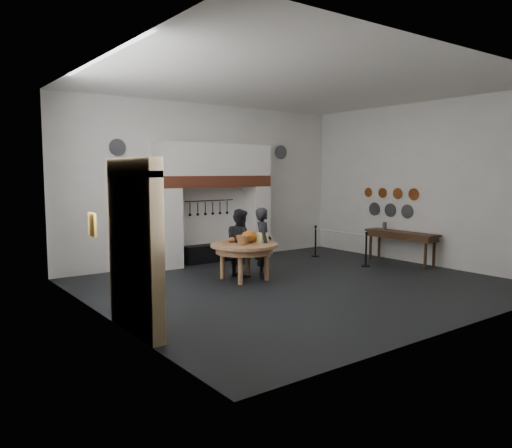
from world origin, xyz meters
TOP-DOWN VIEW (x-y plane):
  - floor at (0.00, 0.00)m, footprint 9.00×8.00m
  - ceiling at (0.00, 0.00)m, footprint 9.00×8.00m
  - wall_back at (0.00, 4.00)m, footprint 9.00×0.02m
  - wall_front at (0.00, -4.00)m, footprint 9.00×0.02m
  - wall_left at (-4.50, 0.00)m, footprint 0.02×8.00m
  - wall_right at (4.50, 0.00)m, footprint 0.02×8.00m
  - chimney_pier_left at (-1.48, 3.65)m, footprint 0.55×0.70m
  - chimney_pier_right at (1.48, 3.65)m, footprint 0.55×0.70m
  - hearth_brick_band at (0.00, 3.65)m, footprint 3.50×0.72m
  - chimney_hood at (0.00, 3.65)m, footprint 3.50×0.70m
  - iron_range at (0.00, 3.72)m, footprint 1.90×0.45m
  - utensil_rail at (0.00, 3.92)m, footprint 1.60×0.02m
  - door_recess at (-4.47, -1.00)m, footprint 0.04×1.10m
  - door_jamb_near at (-4.38, -1.70)m, footprint 0.22×0.30m
  - door_jamb_far at (-4.38, -0.30)m, footprint 0.22×0.30m
  - door_lintel at (-4.38, -1.00)m, footprint 0.22×1.70m
  - wall_plaque at (-4.45, 0.80)m, footprint 0.05×0.34m
  - work_table at (-0.71, 1.17)m, footprint 1.82×1.82m
  - pumpkin at (-0.51, 1.27)m, footprint 0.36×0.36m
  - cheese_block_big at (-0.21, 1.12)m, footprint 0.22×0.22m
  - cheese_block_small at (-0.23, 1.42)m, footprint 0.18×0.18m
  - wicker_basket at (-0.86, 1.02)m, footprint 0.36×0.36m
  - bread_loaf at (-0.81, 1.52)m, footprint 0.31×0.18m
  - visitor_near at (-0.17, 1.14)m, footprint 0.67×0.75m
  - visitor_far at (-0.57, 1.54)m, footprint 0.72×0.88m
  - side_table at (4.10, 0.31)m, footprint 0.55×2.20m
  - pewter_jug at (4.10, 0.91)m, footprint 0.12×0.12m
  - copper_pan_a at (4.46, 0.20)m, footprint 0.03×0.34m
  - copper_pan_b at (4.46, 0.75)m, footprint 0.03×0.32m
  - copper_pan_c at (4.46, 1.30)m, footprint 0.03×0.30m
  - copper_pan_d at (4.46, 1.85)m, footprint 0.03×0.28m
  - pewter_plate_left at (4.46, 0.40)m, footprint 0.03×0.40m
  - pewter_plate_mid at (4.46, 1.00)m, footprint 0.03×0.40m
  - pewter_plate_right at (4.46, 1.60)m, footprint 0.03×0.40m
  - pewter_plate_back_left at (-2.70, 3.96)m, footprint 0.44×0.03m
  - pewter_plate_back_right at (2.70, 3.96)m, footprint 0.44×0.03m
  - barrier_post_near at (2.93, 0.57)m, footprint 0.05×0.05m
  - barrier_post_far at (2.93, 2.57)m, footprint 0.05×0.05m
  - barrier_rope at (2.93, 1.57)m, footprint 0.04×2.00m

SIDE VIEW (x-z plane):
  - floor at x=0.00m, z-range -0.01..0.01m
  - iron_range at x=0.00m, z-range 0.00..0.50m
  - barrier_post_near at x=2.93m, z-range 0.00..0.90m
  - barrier_post_far at x=2.93m, z-range 0.00..0.90m
  - work_table at x=-0.71m, z-range 0.80..0.88m
  - visitor_far at x=-0.57m, z-range 0.00..1.68m
  - barrier_rope at x=2.93m, z-range 0.83..0.87m
  - visitor_near at x=-0.17m, z-range 0.00..1.71m
  - side_table at x=4.10m, z-range 0.84..0.90m
  - bread_loaf at x=-0.81m, z-range 0.87..1.01m
  - cheese_block_small at x=-0.23m, z-range 0.88..1.07m
  - wicker_basket at x=-0.86m, z-range 0.88..1.09m
  - cheese_block_big at x=-0.21m, z-range 0.88..1.11m
  - pewter_jug at x=4.10m, z-range 0.90..1.12m
  - pumpkin at x=-0.51m, z-range 0.88..1.18m
  - chimney_pier_left at x=-1.48m, z-range 0.00..2.15m
  - chimney_pier_right at x=1.48m, z-range 0.00..2.15m
  - door_recess at x=-4.47m, z-range 0.00..2.50m
  - door_jamb_near at x=-4.38m, z-range 0.00..2.60m
  - door_jamb_far at x=-4.38m, z-range 0.00..2.60m
  - pewter_plate_left at x=4.46m, z-range 1.25..1.65m
  - pewter_plate_mid at x=4.46m, z-range 1.25..1.65m
  - pewter_plate_right at x=4.46m, z-range 1.25..1.65m
  - wall_plaque at x=-4.45m, z-range 1.38..1.82m
  - utensil_rail at x=0.00m, z-range 1.74..1.76m
  - copper_pan_b at x=4.46m, z-range 1.79..2.11m
  - copper_pan_d at x=4.46m, z-range 1.81..2.09m
  - copper_pan_a at x=4.46m, z-range 1.78..2.12m
  - copper_pan_c at x=4.46m, z-range 1.80..2.10m
  - wall_back at x=0.00m, z-range 0.00..4.50m
  - wall_front at x=0.00m, z-range 0.00..4.50m
  - wall_left at x=-4.50m, z-range 0.00..4.50m
  - wall_right at x=4.50m, z-range 0.00..4.50m
  - hearth_brick_band at x=0.00m, z-range 2.15..2.47m
  - door_lintel at x=-4.38m, z-range 2.50..2.80m
  - chimney_hood at x=0.00m, z-range 2.47..3.37m
  - pewter_plate_back_left at x=-2.70m, z-range 2.98..3.42m
  - pewter_plate_back_right at x=2.70m, z-range 2.98..3.42m
  - ceiling at x=0.00m, z-range 4.49..4.51m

